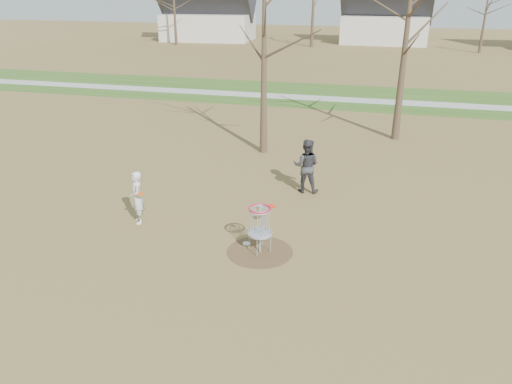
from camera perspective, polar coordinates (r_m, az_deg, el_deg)
ground at (r=13.61m, az=0.44°, el=-6.85°), size 160.00×160.00×0.00m
green_band at (r=33.29m, az=9.53°, el=10.75°), size 160.00×8.00×0.01m
footpath at (r=32.31m, az=9.35°, el=10.42°), size 160.00×1.50×0.01m
dirt_circle at (r=13.60m, az=0.44°, el=-6.83°), size 1.80×1.80×0.01m
player_standing at (r=15.31m, az=-13.44°, el=-0.63°), size 0.65×0.71×1.62m
player_throwing at (r=17.21m, az=5.76°, el=3.00°), size 0.95×0.75×1.89m
disc_grounded at (r=13.98m, az=-1.09°, el=-5.91°), size 0.22×0.22×0.02m
discs_in_play at (r=14.52m, az=-5.45°, el=-0.95°), size 4.05×0.82×0.25m
disc_golf_basket at (r=13.18m, az=0.45°, el=-3.39°), size 0.64×0.64×1.35m
bare_trees at (r=47.30m, az=14.20°, el=20.38°), size 52.62×44.98×9.00m
houses_row at (r=64.14m, az=16.84°, el=18.92°), size 56.51×10.01×7.26m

